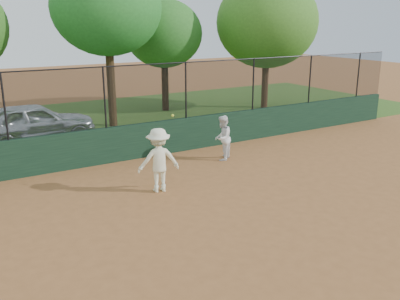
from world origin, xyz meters
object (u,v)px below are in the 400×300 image
parked_car (35,122)px  player_main (159,160)px  player_second (222,138)px  tree_4 (267,22)px  tree_2 (107,7)px  tree_3 (164,34)px

parked_car → player_main: 7.46m
player_second → player_main: size_ratio=0.70×
player_second → tree_4: bearing=-178.0°
parked_car → tree_2: tree_2 is taller
parked_car → player_second: (4.96, -5.72, -0.01)m
player_second → player_main: (-3.13, -1.51, 0.13)m
parked_car → tree_4: 12.75m
player_second → tree_2: 8.20m
player_main → player_second: bearing=25.8°
parked_car → player_second: size_ratio=2.97×
player_main → tree_3: 12.01m
player_second → tree_2: size_ratio=0.21×
parked_car → tree_4: tree_4 is taller
tree_3 → player_main: bearing=-117.7°
player_main → tree_4: 13.66m
parked_car → tree_3: 8.46m
parked_car → tree_2: (3.58, 1.09, 4.34)m
player_second → tree_4: 10.50m
tree_4 → player_second: bearing=-137.2°
tree_2 → player_second: bearing=-78.6°
player_main → tree_2: 9.49m
tree_2 → parked_car: bearing=-163.1°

